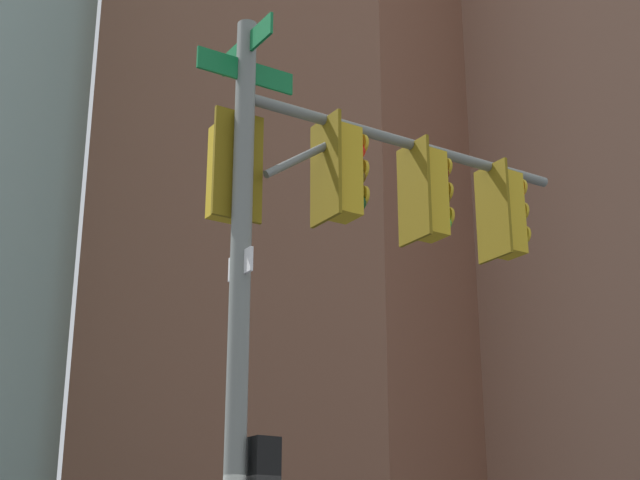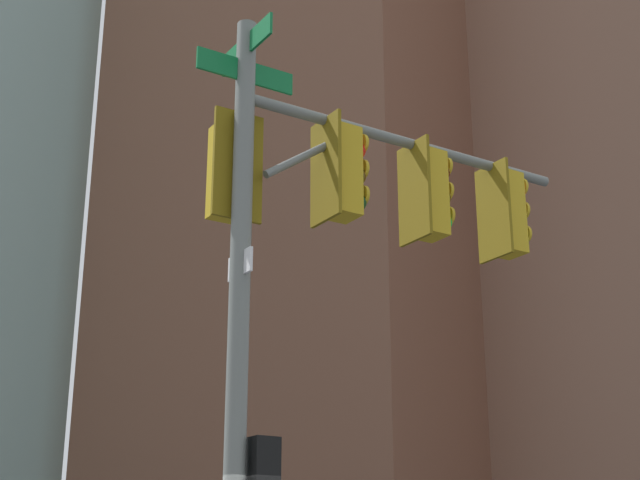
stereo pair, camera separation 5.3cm
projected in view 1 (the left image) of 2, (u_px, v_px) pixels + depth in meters
name	position (u px, v px, depth m)	size (l,w,h in m)	color
signal_pole_assembly	(343.00, 232.00, 10.13)	(4.61, 1.65, 7.09)	slate
building_brick_nearside	(621.00, 116.00, 47.51)	(20.92, 16.62, 45.84)	#845B47
building_brick_midblock	(356.00, 165.00, 50.49)	(19.45, 19.78, 43.68)	brown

